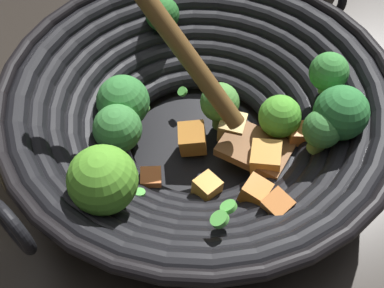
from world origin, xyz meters
name	(u,v)px	position (x,y,z in m)	size (l,w,h in m)	color
ground_plane	(198,147)	(0.00, 0.00, 0.00)	(4.00, 4.00, 0.00)	#28231E
wok	(199,110)	(0.00, 0.00, 0.06)	(0.40, 0.40, 0.25)	black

